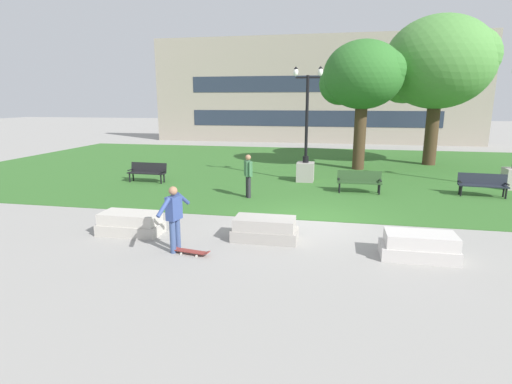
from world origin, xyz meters
The scene contains 15 objects.
ground_plane centered at (0.00, 0.00, 0.00)m, with size 140.00×140.00×0.00m, color gray.
grass_lawn centered at (0.00, 10.00, 0.01)m, with size 40.00×20.00×0.02m, color #336628.
concrete_block_center centered at (-5.07, -2.30, 0.31)m, with size 1.80×0.90×0.64m.
concrete_block_left centered at (-1.15, -2.06, 0.31)m, with size 1.80×0.90×0.64m.
concrete_block_right centered at (2.78, -2.62, 0.31)m, with size 1.80×0.90×0.64m.
person_skateboarder centered at (-3.24, -3.37, 0.97)m, with size 0.35×1.45×1.71m.
skateboard centered at (-2.80, -3.49, 0.09)m, with size 1.04×0.36×0.14m.
park_bench_near_left centered at (6.53, 4.68, 0.54)m, with size 1.84×0.68×0.90m.
park_bench_near_right centered at (1.71, 4.39, 0.54)m, with size 1.81×0.55×0.90m.
park_bench_far_left centered at (-7.95, 4.74, 0.54)m, with size 1.82×0.59×0.90m.
lamp_post_center centered at (-0.67, 6.35, 1.08)m, with size 1.32×0.80×5.27m.
tree_near_right centered at (1.93, 10.39, 5.02)m, with size 4.46×4.25×6.90m.
tree_far_right centered at (6.16, 12.90, 5.79)m, with size 6.39×6.09×8.45m.
person_bystander_near_lawn centered at (-2.64, 2.65, 0.98)m, with size 0.40×0.60×1.71m.
building_facade_distant centered at (-1.46, 24.50, 4.66)m, with size 29.39×1.03×9.34m.
Camera 1 is at (0.64, -12.43, 3.79)m, focal length 28.00 mm.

